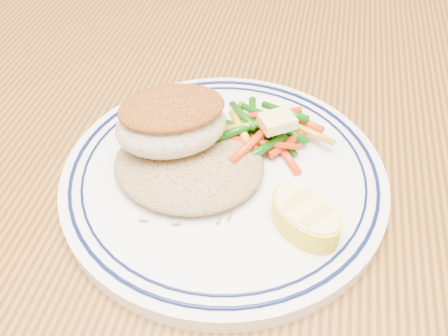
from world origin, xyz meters
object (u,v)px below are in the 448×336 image
(lemon_wedge, at_px, (305,216))
(fish_fillet, at_px, (171,121))
(vegetable_pile, at_px, (268,130))
(plate, at_px, (224,177))
(rice_pilaf, at_px, (189,161))
(dining_table, at_px, (224,250))

(lemon_wedge, bearing_deg, fish_fillet, 155.34)
(fish_fillet, bearing_deg, vegetable_pile, 26.48)
(plate, bearing_deg, rice_pilaf, -169.78)
(rice_pilaf, bearing_deg, fish_fillet, 140.59)
(dining_table, relative_size, rice_pilaf, 11.81)
(vegetable_pile, xyz_separation_m, lemon_wedge, (0.04, -0.09, -0.00))
(dining_table, xyz_separation_m, plate, (0.00, 0.00, 0.11))
(rice_pilaf, bearing_deg, vegetable_pile, 41.09)
(fish_fillet, bearing_deg, lemon_wedge, -24.66)
(dining_table, relative_size, fish_fillet, 13.41)
(fish_fillet, relative_size, vegetable_pile, 1.07)
(dining_table, relative_size, lemon_wedge, 19.05)
(vegetable_pile, bearing_deg, lemon_wedge, -65.52)
(dining_table, relative_size, vegetable_pile, 14.29)
(rice_pilaf, distance_m, vegetable_pile, 0.08)
(plate, bearing_deg, lemon_wedge, -32.36)
(dining_table, distance_m, vegetable_pile, 0.14)
(plate, height_order, rice_pilaf, rice_pilaf)
(plate, relative_size, lemon_wedge, 3.51)
(rice_pilaf, relative_size, vegetable_pile, 1.21)
(dining_table, height_order, lemon_wedge, lemon_wedge)
(rice_pilaf, bearing_deg, lemon_wedge, -21.75)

